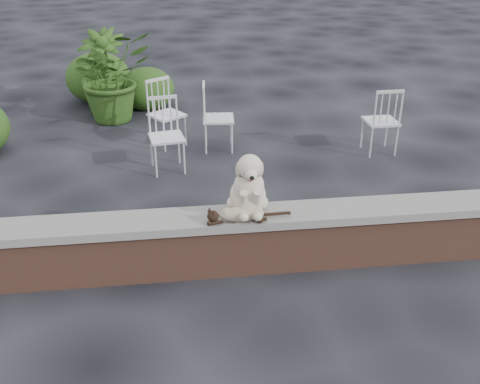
{
  "coord_description": "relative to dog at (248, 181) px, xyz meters",
  "views": [
    {
      "loc": [
        -1.29,
        -4.31,
        3.0
      ],
      "look_at": [
        -0.72,
        0.2,
        0.7
      ],
      "focal_mm": 41.41,
      "sensor_mm": 36.0,
      "label": 1
    }
  ],
  "objects": [
    {
      "name": "chair_c",
      "position": [
        2.19,
        2.54,
        -0.42
      ],
      "size": [
        0.57,
        0.57,
        0.94
      ],
      "primitive_type": null,
      "rotation": [
        0.0,
        0.0,
        3.17
      ],
      "color": "white",
      "rests_on": "ground"
    },
    {
      "name": "brick_wall",
      "position": [
        0.67,
        -0.03,
        -0.64
      ],
      "size": [
        6.0,
        0.3,
        0.5
      ],
      "primitive_type": "cube",
      "color": "brown",
      "rests_on": "ground"
    },
    {
      "name": "chair_b",
      "position": [
        -0.72,
        2.28,
        -0.42
      ],
      "size": [
        0.64,
        0.64,
        0.94
      ],
      "primitive_type": null,
      "rotation": [
        0.0,
        0.0,
        0.16
      ],
      "color": "white",
      "rests_on": "ground"
    },
    {
      "name": "chair_e",
      "position": [
        -0.01,
        2.93,
        -0.42
      ],
      "size": [
        0.6,
        0.6,
        0.94
      ],
      "primitive_type": null,
      "rotation": [
        0.0,
        0.0,
        1.5
      ],
      "color": "white",
      "rests_on": "ground"
    },
    {
      "name": "dog",
      "position": [
        0.0,
        0.0,
        0.0
      ],
      "size": [
        0.42,
        0.55,
        0.62
      ],
      "primitive_type": null,
      "rotation": [
        0.0,
        0.0,
        -0.03
      ],
      "color": "beige",
      "rests_on": "capstone"
    },
    {
      "name": "capstone",
      "position": [
        0.67,
        -0.03,
        -0.35
      ],
      "size": [
        6.2,
        0.4,
        0.08
      ],
      "primitive_type": "cube",
      "color": "slate",
      "rests_on": "brick_wall"
    },
    {
      "name": "chair_a",
      "position": [
        -0.71,
        3.16,
        -0.42
      ],
      "size": [
        0.78,
        0.78,
        0.94
      ],
      "primitive_type": null,
      "rotation": [
        0.0,
        0.0,
        0.59
      ],
      "color": "white",
      "rests_on": "ground"
    },
    {
      "name": "cat",
      "position": [
        -0.08,
        -0.15,
        -0.24
      ],
      "size": [
        0.89,
        0.24,
        0.15
      ],
      "primitive_type": null,
      "rotation": [
        0.0,
        0.0,
        -0.03
      ],
      "color": "tan",
      "rests_on": "capstone"
    },
    {
      "name": "ground",
      "position": [
        0.67,
        -0.03,
        -0.89
      ],
      "size": [
        60.0,
        60.0,
        0.0
      ],
      "primitive_type": "plane",
      "color": "black",
      "rests_on": "ground"
    },
    {
      "name": "shrubbery",
      "position": [
        -2.2,
        4.57,
        -0.52
      ],
      "size": [
        3.33,
        3.29,
        0.89
      ],
      "color": "#274B15",
      "rests_on": "ground"
    },
    {
      "name": "potted_plant_b",
      "position": [
        -1.72,
        4.8,
        -0.21
      ],
      "size": [
        0.92,
        0.92,
        1.36
      ],
      "primitive_type": "imported",
      "rotation": [
        0.0,
        0.0,
        -0.24
      ],
      "color": "#274B15",
      "rests_on": "ground"
    },
    {
      "name": "potted_plant_a",
      "position": [
        -1.55,
        4.4,
        -0.19
      ],
      "size": [
        1.66,
        1.62,
        1.4
      ],
      "primitive_type": "imported",
      "rotation": [
        0.0,
        0.0,
        0.61
      ],
      "color": "#274B15",
      "rests_on": "ground"
    }
  ]
}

